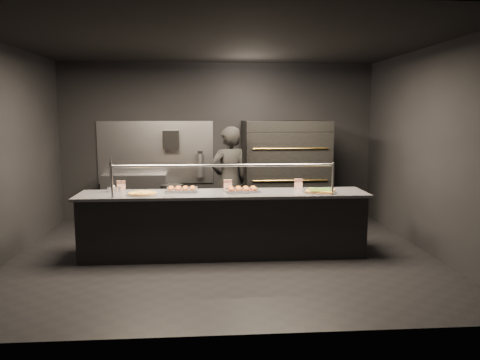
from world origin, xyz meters
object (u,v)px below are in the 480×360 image
(slider_tray_b, at_px, (242,190))
(worker, at_px, (229,181))
(service_counter, at_px, (224,224))
(round_pizza, at_px, (142,193))
(square_pizza, at_px, (320,191))
(trash_bin, at_px, (172,203))
(fire_extinguisher, at_px, (200,165))
(beer_tap, at_px, (111,182))
(towel_dispenser, at_px, (171,140))
(pizza_oven, at_px, (284,172))
(slider_tray_a, at_px, (182,189))
(prep_shelf, at_px, (135,198))

(slider_tray_b, height_order, worker, worker)
(service_counter, xyz_separation_m, slider_tray_b, (0.27, 0.04, 0.49))
(round_pizza, relative_size, worker, 0.24)
(square_pizza, height_order, trash_bin, square_pizza)
(fire_extinguisher, height_order, square_pizza, fire_extinguisher)
(fire_extinguisher, xyz_separation_m, beer_tap, (-1.25, -2.23, 0.01))
(towel_dispenser, xyz_separation_m, square_pizza, (2.28, -2.49, -0.61))
(beer_tap, bearing_deg, pizza_oven, 31.65)
(service_counter, bearing_deg, worker, 83.37)
(slider_tray_a, distance_m, square_pizza, 1.99)
(prep_shelf, xyz_separation_m, worker, (1.74, -1.16, 0.46))
(trash_bin, bearing_deg, service_counter, -68.04)
(service_counter, xyz_separation_m, prep_shelf, (-1.60, 2.32, -0.01))
(slider_tray_a, relative_size, trash_bin, 0.65)
(pizza_oven, relative_size, slider_tray_b, 3.40)
(pizza_oven, xyz_separation_m, trash_bin, (-2.09, 0.30, -0.61))
(pizza_oven, relative_size, prep_shelf, 1.59)
(pizza_oven, relative_size, beer_tap, 3.73)
(service_counter, relative_size, fire_extinguisher, 8.12)
(slider_tray_a, relative_size, square_pizza, 0.95)
(fire_extinguisher, distance_m, trash_bin, 0.91)
(slider_tray_a, bearing_deg, round_pizza, -156.14)
(pizza_oven, relative_size, slider_tray_a, 4.14)
(round_pizza, distance_m, worker, 1.78)
(beer_tap, relative_size, round_pizza, 1.17)
(beer_tap, bearing_deg, slider_tray_a, -1.37)
(towel_dispenser, bearing_deg, trash_bin, -86.56)
(towel_dispenser, bearing_deg, round_pizza, -95.37)
(square_pizza, relative_size, trash_bin, 0.68)
(fire_extinguisher, distance_m, worker, 1.34)
(beer_tap, relative_size, worker, 0.28)
(service_counter, xyz_separation_m, beer_tap, (-1.60, 0.17, 0.60))
(fire_extinguisher, bearing_deg, beer_tap, -119.31)
(prep_shelf, xyz_separation_m, square_pizza, (2.98, -2.42, 0.49))
(beer_tap, bearing_deg, prep_shelf, 90.00)
(worker, bearing_deg, prep_shelf, -56.88)
(prep_shelf, distance_m, beer_tap, 2.23)
(beer_tap, bearing_deg, worker, 29.70)
(beer_tap, xyz_separation_m, slider_tray_a, (1.00, -0.02, -0.12))
(fire_extinguisher, relative_size, slider_tray_b, 0.90)
(pizza_oven, bearing_deg, square_pizza, -84.91)
(pizza_oven, xyz_separation_m, slider_tray_b, (-0.93, -1.86, -0.02))
(pizza_oven, relative_size, fire_extinguisher, 3.78)
(service_counter, height_order, pizza_oven, pizza_oven)
(service_counter, distance_m, trash_bin, 2.38)
(pizza_oven, xyz_separation_m, beer_tap, (-2.80, -1.73, 0.10))
(towel_dispenser, relative_size, slider_tray_b, 0.62)
(beer_tap, relative_size, slider_tray_a, 1.11)
(fire_extinguisher, relative_size, worker, 0.28)
(round_pizza, relative_size, square_pizza, 0.90)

